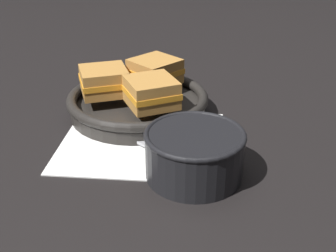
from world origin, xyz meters
TOP-DOWN VIEW (x-y plane):
  - ground_plane at (0.00, 0.00)m, footprint 4.00×4.00m
  - napkin at (0.00, 0.02)m, footprint 0.29×0.25m
  - soup_bowl at (0.10, -0.06)m, footprint 0.14×0.14m
  - spoon at (0.02, -0.01)m, footprint 0.16×0.10m
  - skillet at (-0.04, 0.12)m, footprint 0.26×0.26m
  - sandwich_near_left at (0.00, 0.07)m, footprint 0.11×0.11m
  - sandwich_near_right at (-0.02, 0.17)m, footprint 0.11×0.11m
  - sandwich_far_left at (-0.10, 0.10)m, footprint 0.11×0.11m

SIDE VIEW (x-z plane):
  - ground_plane at x=0.00m, z-range 0.00..0.00m
  - napkin at x=0.00m, z-range 0.00..0.00m
  - spoon at x=0.02m, z-range 0.00..0.01m
  - skillet at x=-0.04m, z-range 0.00..0.04m
  - soup_bowl at x=0.10m, z-range 0.00..0.07m
  - sandwich_near_left at x=0.00m, z-range 0.04..0.09m
  - sandwich_near_right at x=-0.02m, z-range 0.04..0.09m
  - sandwich_far_left at x=-0.10m, z-range 0.04..0.09m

